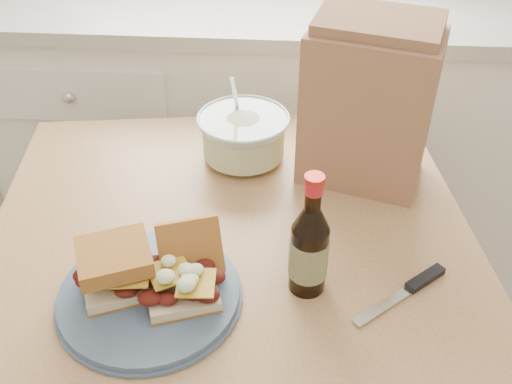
# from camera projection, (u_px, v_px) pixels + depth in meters

# --- Properties ---
(cabinet_run) EXTENTS (2.50, 0.64, 0.94)m
(cabinet_run) POSITION_uv_depth(u_px,v_px,m) (255.00, 130.00, 1.99)
(cabinet_run) COLOR white
(cabinet_run) RESTS_ON ground
(dining_table) EXTENTS (1.06, 1.06, 0.78)m
(dining_table) POSITION_uv_depth(u_px,v_px,m) (233.00, 282.00, 1.16)
(dining_table) COLOR tan
(dining_table) RESTS_ON ground
(plate) EXTENTS (0.31, 0.31, 0.02)m
(plate) POSITION_uv_depth(u_px,v_px,m) (150.00, 295.00, 0.97)
(plate) COLOR #495C76
(plate) RESTS_ON dining_table
(sandwich_left) EXTENTS (0.15, 0.14, 0.09)m
(sandwich_left) POSITION_uv_depth(u_px,v_px,m) (117.00, 268.00, 0.94)
(sandwich_left) COLOR beige
(sandwich_left) RESTS_ON plate
(sandwich_right) EXTENTS (0.14, 0.19, 0.10)m
(sandwich_right) POSITION_uv_depth(u_px,v_px,m) (184.00, 272.00, 0.95)
(sandwich_right) COLOR beige
(sandwich_right) RESTS_ON plate
(coleslaw_bowl) EXTENTS (0.21, 0.21, 0.21)m
(coleslaw_bowl) POSITION_uv_depth(u_px,v_px,m) (244.00, 138.00, 1.28)
(coleslaw_bowl) COLOR silver
(coleslaw_bowl) RESTS_ON dining_table
(beer_bottle) EXTENTS (0.07, 0.07, 0.24)m
(beer_bottle) POSITION_uv_depth(u_px,v_px,m) (309.00, 248.00, 0.94)
(beer_bottle) COLOR black
(beer_bottle) RESTS_ON dining_table
(knife) EXTENTS (0.17, 0.15, 0.01)m
(knife) POSITION_uv_depth(u_px,v_px,m) (415.00, 285.00, 0.99)
(knife) COLOR silver
(knife) RESTS_ON dining_table
(paper_bag) EXTENTS (0.29, 0.23, 0.33)m
(paper_bag) POSITION_uv_depth(u_px,v_px,m) (367.00, 109.00, 1.16)
(paper_bag) COLOR #A3714E
(paper_bag) RESTS_ON dining_table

